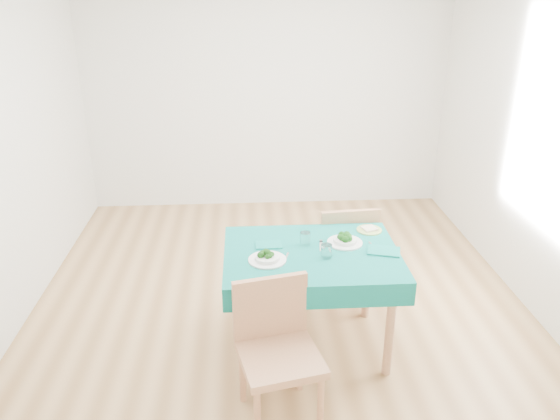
{
  "coord_description": "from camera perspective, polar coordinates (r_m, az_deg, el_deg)",
  "views": [
    {
      "loc": [
        -0.25,
        -3.79,
        2.46
      ],
      "look_at": [
        0.0,
        0.0,
        0.85
      ],
      "focal_mm": 35.0,
      "sensor_mm": 36.0,
      "label": 1
    }
  ],
  "objects": [
    {
      "name": "fork_far",
      "position": [
        3.79,
        4.31,
        -3.77
      ],
      "size": [
        0.04,
        0.16,
        0.0
      ],
      "primitive_type": "cube",
      "rotation": [
        0.0,
        0.0,
        -0.13
      ],
      "color": "silver",
      "rests_on": "table"
    },
    {
      "name": "chair_far",
      "position": [
        4.44,
        6.51,
        -2.33
      ],
      "size": [
        0.5,
        0.54,
        1.14
      ],
      "primitive_type": "cube",
      "rotation": [
        0.0,
        0.0,
        3.23
      ],
      "color": "#A7734E",
      "rests_on": "ground"
    },
    {
      "name": "bread_slice",
      "position": [
        4.05,
        9.32,
        -1.92
      ],
      "size": [
        0.12,
        0.12,
        0.01
      ],
      "primitive_type": "cube",
      "rotation": [
        0.0,
        0.0,
        0.32
      ],
      "color": "beige",
      "rests_on": "side_plate"
    },
    {
      "name": "side_plate",
      "position": [
        4.06,
        9.31,
        -2.07
      ],
      "size": [
        0.18,
        0.18,
        0.01
      ],
      "primitive_type": "cylinder",
      "color": "#A6BF5D",
      "rests_on": "table"
    },
    {
      "name": "napkin_far",
      "position": [
        3.77,
        10.81,
        -4.22
      ],
      "size": [
        0.25,
        0.2,
        0.01
      ],
      "primitive_type": "cube",
      "rotation": [
        0.0,
        0.0,
        -0.29
      ],
      "color": "#0D6E63",
      "rests_on": "table"
    },
    {
      "name": "knife_far",
      "position": [
        3.81,
        9.8,
        -3.9
      ],
      "size": [
        0.04,
        0.19,
        0.0
      ],
      "primitive_type": "cube",
      "rotation": [
        0.0,
        0.0,
        0.17
      ],
      "color": "silver",
      "rests_on": "table"
    },
    {
      "name": "knife_near",
      "position": [
        3.61,
        0.58,
        -5.14
      ],
      "size": [
        0.06,
        0.18,
        0.0
      ],
      "primitive_type": "cube",
      "rotation": [
        0.0,
        0.0,
        -0.27
      ],
      "color": "silver",
      "rests_on": "table"
    },
    {
      "name": "bowl_near",
      "position": [
        3.57,
        -1.34,
        -4.78
      ],
      "size": [
        0.25,
        0.25,
        0.08
      ],
      "primitive_type": null,
      "color": "white",
      "rests_on": "table"
    },
    {
      "name": "tumbler_side",
      "position": [
        3.62,
        4.88,
        -4.3
      ],
      "size": [
        0.07,
        0.07,
        0.09
      ],
      "primitive_type": "cylinder",
      "color": "white",
      "rests_on": "table"
    },
    {
      "name": "napkin_near",
      "position": [
        3.79,
        -1.18,
        -3.66
      ],
      "size": [
        0.18,
        0.13,
        0.01
      ],
      "primitive_type": "cube",
      "rotation": [
        0.0,
        0.0,
        0.03
      ],
      "color": "#0D6E63",
      "rests_on": "table"
    },
    {
      "name": "room_shell",
      "position": [
        3.96,
        -0.0,
        6.65
      ],
      "size": [
        4.02,
        4.52,
        2.73
      ],
      "color": "olive",
      "rests_on": "ground"
    },
    {
      "name": "tumbler_center",
      "position": [
        3.78,
        2.65,
        -3.01
      ],
      "size": [
        0.07,
        0.07,
        0.09
      ],
      "primitive_type": "cylinder",
      "color": "white",
      "rests_on": "table"
    },
    {
      "name": "bowl_far",
      "position": [
        3.83,
        6.81,
        -2.97
      ],
      "size": [
        0.25,
        0.25,
        0.08
      ],
      "primitive_type": null,
      "color": "white",
      "rests_on": "table"
    },
    {
      "name": "table",
      "position": [
        3.89,
        3.2,
        -9.39
      ],
      "size": [
        1.17,
        0.89,
        0.76
      ],
      "primitive_type": "cube",
      "color": "#09635B",
      "rests_on": "ground"
    },
    {
      "name": "chair_near",
      "position": [
        3.2,
        0.01,
        -13.21
      ],
      "size": [
        0.55,
        0.59,
        1.14
      ],
      "primitive_type": "cube",
      "rotation": [
        0.0,
        0.0,
        0.22
      ],
      "color": "#A7734E",
      "rests_on": "ground"
    },
    {
      "name": "fork_near",
      "position": [
        3.58,
        -2.14,
        -5.4
      ],
      "size": [
        0.05,
        0.2,
        0.0
      ],
      "primitive_type": "cube",
      "rotation": [
        0.0,
        0.0,
        0.11
      ],
      "color": "silver",
      "rests_on": "table"
    }
  ]
}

